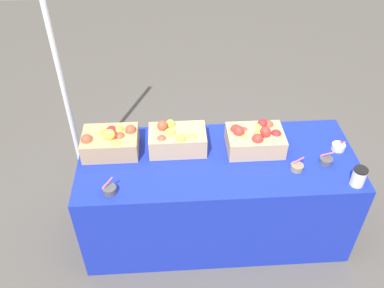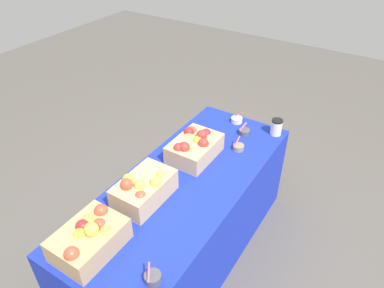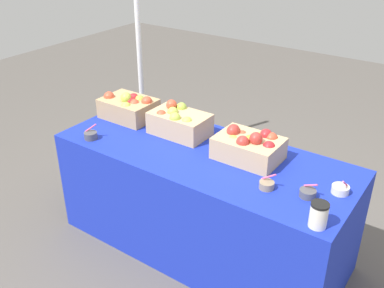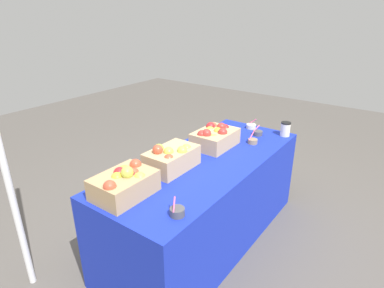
% 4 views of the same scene
% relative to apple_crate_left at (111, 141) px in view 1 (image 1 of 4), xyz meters
% --- Properties ---
extents(ground_plane, '(10.00, 10.00, 0.00)m').
position_rel_apple_crate_left_xyz_m(ground_plane, '(0.72, -0.12, -0.82)').
color(ground_plane, '#56514C').
extents(table, '(1.90, 0.76, 0.74)m').
position_rel_apple_crate_left_xyz_m(table, '(0.72, -0.12, -0.45)').
color(table, '#192DB7').
rests_on(table, ground_plane).
extents(apple_crate_left, '(0.38, 0.27, 0.20)m').
position_rel_apple_crate_left_xyz_m(apple_crate_left, '(0.00, 0.00, 0.00)').
color(apple_crate_left, tan).
rests_on(apple_crate_left, table).
extents(apple_crate_middle, '(0.39, 0.24, 0.21)m').
position_rel_apple_crate_left_xyz_m(apple_crate_middle, '(0.45, -0.01, 0.00)').
color(apple_crate_middle, tan).
rests_on(apple_crate_middle, table).
extents(apple_crate_right, '(0.39, 0.27, 0.20)m').
position_rel_apple_crate_left_xyz_m(apple_crate_right, '(0.99, -0.03, -0.00)').
color(apple_crate_right, tan).
rests_on(apple_crate_right, table).
extents(sample_bowl_near, '(0.09, 0.09, 0.10)m').
position_rel_apple_crate_left_xyz_m(sample_bowl_near, '(0.02, -0.40, -0.06)').
color(sample_bowl_near, '#4C4C51').
rests_on(sample_bowl_near, table).
extents(sample_bowl_mid, '(0.09, 0.08, 0.10)m').
position_rel_apple_crate_left_xyz_m(sample_bowl_mid, '(1.23, -0.27, -0.06)').
color(sample_bowl_mid, gray).
rests_on(sample_bowl_mid, table).
extents(sample_bowl_far, '(0.09, 0.09, 0.09)m').
position_rel_apple_crate_left_xyz_m(sample_bowl_far, '(1.44, -0.21, -0.06)').
color(sample_bowl_far, '#4C4C51').
rests_on(sample_bowl_far, table).
extents(sample_bowl_extra, '(0.09, 0.09, 0.10)m').
position_rel_apple_crate_left_xyz_m(sample_bowl_extra, '(1.57, -0.08, -0.06)').
color(sample_bowl_extra, silver).
rests_on(sample_bowl_extra, table).
extents(coffee_cup, '(0.09, 0.09, 0.13)m').
position_rel_apple_crate_left_xyz_m(coffee_cup, '(1.58, -0.42, -0.02)').
color(coffee_cup, silver).
rests_on(coffee_cup, table).
extents(tent_pole, '(0.04, 0.04, 1.99)m').
position_rel_apple_crate_left_xyz_m(tent_pole, '(-0.41, 0.61, 0.17)').
color(tent_pole, white).
rests_on(tent_pole, ground_plane).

